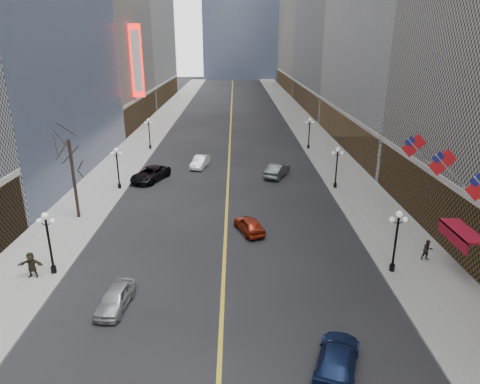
{
  "coord_description": "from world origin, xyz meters",
  "views": [
    {
      "loc": [
        0.83,
        3.73,
        15.42
      ],
      "look_at": [
        1.06,
        23.03,
        8.54
      ],
      "focal_mm": 32.0,
      "sensor_mm": 36.0,
      "label": 1
    }
  ],
  "objects_px": {
    "streetlamp_west_3": "(149,130)",
    "car_sb_near": "(337,359)",
    "streetlamp_west_2": "(117,164)",
    "car_sb_far": "(277,170)",
    "streetlamp_east_3": "(309,130)",
    "streetlamp_west_1": "(48,237)",
    "car_sb_mid": "(249,225)",
    "car_nb_near": "(115,298)",
    "streetlamp_east_2": "(337,163)",
    "car_nb_far": "(150,174)",
    "car_nb_mid": "(200,162)",
    "streetlamp_east_1": "(396,235)"
  },
  "relations": [
    {
      "from": "car_nb_mid",
      "to": "car_sb_near",
      "type": "distance_m",
      "value": 37.16
    },
    {
      "from": "streetlamp_west_1",
      "to": "car_nb_far",
      "type": "bearing_deg",
      "value": 82.45
    },
    {
      "from": "streetlamp_west_1",
      "to": "car_sb_far",
      "type": "xyz_separation_m",
      "value": [
        17.63,
        22.47,
        -2.1
      ]
    },
    {
      "from": "car_nb_mid",
      "to": "car_sb_far",
      "type": "distance_m",
      "value": 10.33
    },
    {
      "from": "streetlamp_east_3",
      "to": "car_sb_mid",
      "type": "distance_m",
      "value": 30.85
    },
    {
      "from": "streetlamp_east_3",
      "to": "car_nb_far",
      "type": "bearing_deg",
      "value": -144.42
    },
    {
      "from": "streetlamp_west_3",
      "to": "car_sb_near",
      "type": "distance_m",
      "value": 48.73
    },
    {
      "from": "car_sb_near",
      "to": "car_nb_far",
      "type": "bearing_deg",
      "value": -44.23
    },
    {
      "from": "streetlamp_east_1",
      "to": "car_sb_mid",
      "type": "height_order",
      "value": "streetlamp_east_1"
    },
    {
      "from": "streetlamp_west_3",
      "to": "car_nb_near",
      "type": "relative_size",
      "value": 1.15
    },
    {
      "from": "car_nb_near",
      "to": "car_sb_far",
      "type": "xyz_separation_m",
      "value": [
        12.31,
        26.43,
        0.13
      ]
    },
    {
      "from": "streetlamp_east_2",
      "to": "car_nb_far",
      "type": "distance_m",
      "value": 21.14
    },
    {
      "from": "streetlamp_west_1",
      "to": "car_sb_far",
      "type": "bearing_deg",
      "value": 51.87
    },
    {
      "from": "streetlamp_east_3",
      "to": "streetlamp_west_3",
      "type": "height_order",
      "value": "same"
    },
    {
      "from": "streetlamp_east_1",
      "to": "streetlamp_west_2",
      "type": "relative_size",
      "value": 1.0
    },
    {
      "from": "car_sb_near",
      "to": "car_sb_mid",
      "type": "relative_size",
      "value": 1.17
    },
    {
      "from": "streetlamp_east_3",
      "to": "car_sb_near",
      "type": "xyz_separation_m",
      "value": [
        -6.01,
        -45.39,
        -2.22
      ]
    },
    {
      "from": "streetlamp_west_2",
      "to": "car_nb_near",
      "type": "xyz_separation_m",
      "value": [
        5.33,
        -21.96,
        -2.23
      ]
    },
    {
      "from": "car_nb_mid",
      "to": "car_sb_near",
      "type": "height_order",
      "value": "car_nb_mid"
    },
    {
      "from": "streetlamp_west_2",
      "to": "car_nb_near",
      "type": "relative_size",
      "value": 1.15
    },
    {
      "from": "streetlamp_west_2",
      "to": "car_sb_far",
      "type": "bearing_deg",
      "value": 14.22
    },
    {
      "from": "streetlamp_west_2",
      "to": "car_sb_far",
      "type": "relative_size",
      "value": 0.93
    },
    {
      "from": "streetlamp_east_3",
      "to": "car_sb_far",
      "type": "bearing_deg",
      "value": -113.79
    },
    {
      "from": "car_nb_mid",
      "to": "car_sb_near",
      "type": "relative_size",
      "value": 0.93
    },
    {
      "from": "streetlamp_east_2",
      "to": "streetlamp_east_3",
      "type": "bearing_deg",
      "value": 90.0
    },
    {
      "from": "car_sb_mid",
      "to": "car_nb_near",
      "type": "bearing_deg",
      "value": 31.27
    },
    {
      "from": "streetlamp_east_3",
      "to": "car_nb_mid",
      "type": "xyz_separation_m",
      "value": [
        -15.45,
        -9.44,
        -2.18
      ]
    },
    {
      "from": "streetlamp_west_1",
      "to": "car_sb_mid",
      "type": "relative_size",
      "value": 1.12
    },
    {
      "from": "streetlamp_east_1",
      "to": "streetlamp_east_2",
      "type": "relative_size",
      "value": 1.0
    },
    {
      "from": "streetlamp_east_3",
      "to": "car_sb_far",
      "type": "relative_size",
      "value": 0.93
    },
    {
      "from": "streetlamp_west_2",
      "to": "car_sb_mid",
      "type": "bearing_deg",
      "value": -38.99
    },
    {
      "from": "streetlamp_west_3",
      "to": "car_sb_far",
      "type": "height_order",
      "value": "streetlamp_west_3"
    },
    {
      "from": "streetlamp_east_3",
      "to": "car_nb_far",
      "type": "xyz_separation_m",
      "value": [
        -20.8,
        -14.88,
        -2.11
      ]
    },
    {
      "from": "streetlamp_east_2",
      "to": "car_sb_far",
      "type": "relative_size",
      "value": 0.93
    },
    {
      "from": "car_nb_near",
      "to": "car_nb_mid",
      "type": "height_order",
      "value": "car_nb_mid"
    },
    {
      "from": "streetlamp_east_2",
      "to": "car_sb_near",
      "type": "xyz_separation_m",
      "value": [
        -6.01,
        -27.39,
        -2.22
      ]
    },
    {
      "from": "streetlamp_east_2",
      "to": "car_nb_mid",
      "type": "bearing_deg",
      "value": 151.02
    },
    {
      "from": "car_nb_mid",
      "to": "streetlamp_east_2",
      "type": "bearing_deg",
      "value": -16.91
    },
    {
      "from": "streetlamp_west_2",
      "to": "streetlamp_west_3",
      "type": "relative_size",
      "value": 1.0
    },
    {
      "from": "streetlamp_east_3",
      "to": "car_sb_near",
      "type": "bearing_deg",
      "value": -97.54
    },
    {
      "from": "streetlamp_west_1",
      "to": "car_sb_mid",
      "type": "bearing_deg",
      "value": 26.32
    },
    {
      "from": "car_nb_mid",
      "to": "car_nb_far",
      "type": "height_order",
      "value": "car_nb_far"
    },
    {
      "from": "streetlamp_west_2",
      "to": "streetlamp_west_3",
      "type": "xyz_separation_m",
      "value": [
        0.0,
        18.0,
        0.0
      ]
    },
    {
      "from": "car_nb_mid",
      "to": "car_sb_far",
      "type": "bearing_deg",
      "value": -11.25
    },
    {
      "from": "streetlamp_east_3",
      "to": "streetlamp_west_2",
      "type": "xyz_separation_m",
      "value": [
        -23.6,
        -18.0,
        0.0
      ]
    },
    {
      "from": "car_sb_mid",
      "to": "car_sb_far",
      "type": "distance_m",
      "value": 16.11
    },
    {
      "from": "streetlamp_east_1",
      "to": "streetlamp_west_1",
      "type": "relative_size",
      "value": 1.0
    },
    {
      "from": "car_sb_near",
      "to": "streetlamp_east_2",
      "type": "bearing_deg",
      "value": -82.47
    },
    {
      "from": "car_nb_mid",
      "to": "streetlamp_west_2",
      "type": "bearing_deg",
      "value": -121.53
    },
    {
      "from": "streetlamp_east_1",
      "to": "car_sb_far",
      "type": "height_order",
      "value": "streetlamp_east_1"
    }
  ]
}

